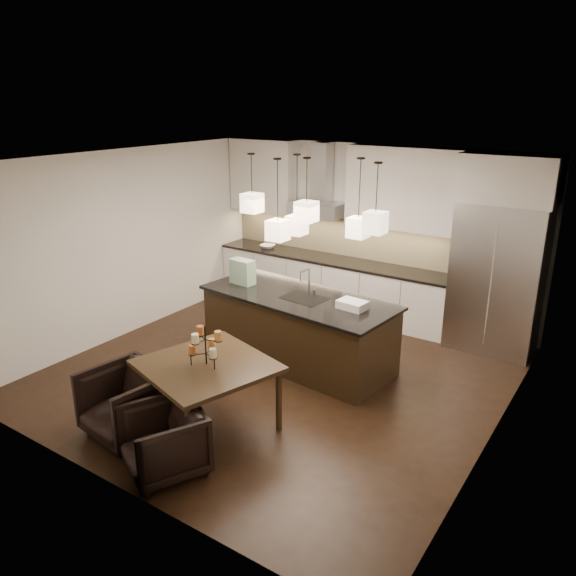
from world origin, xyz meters
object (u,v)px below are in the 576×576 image
Objects in this scene: island_body at (298,330)px; dining_table at (208,395)px; armchair_right at (164,441)px; refrigerator at (497,278)px; armchair_left at (127,403)px.

dining_table is (0.05, -1.92, -0.08)m from island_body.
dining_table is 0.87m from armchair_right.
island_body is at bearing 121.35° from armchair_right.
dining_table is (-2.05, -3.84, -0.69)m from refrigerator.
refrigerator is 2.58× the size of armchair_left.
dining_table is at bearing 52.50° from armchair_left.
refrigerator is at bearing 67.02° from armchair_left.
armchair_left reaches higher than armchair_right.
island_body is 1.92m from dining_table.
island_body reaches higher than armchair_left.
refrigerator is 1.69× the size of dining_table.
armchair_left is at bearing -170.23° from armchair_right.
refrigerator is 5.24m from armchair_left.
dining_table reaches higher than armchair_left.
armchair_right is (0.24, -2.77, -0.12)m from island_body.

